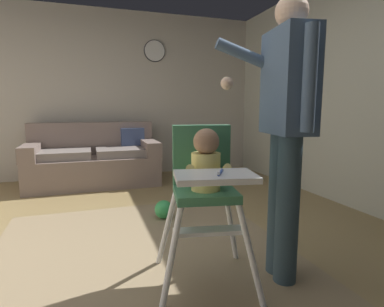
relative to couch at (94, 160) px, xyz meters
The scene contains 11 objects.
ground 2.42m from the couch, 83.71° to the right, with size 6.28×7.33×0.10m, color #947C4E.
wall_far 1.11m from the couch, 63.26° to the left, with size 5.48×0.06×2.55m, color beige.
wall_right 3.48m from the couch, 38.28° to the right, with size 0.06×6.33×2.55m, color beige.
area_rug 2.45m from the couch, 83.34° to the right, with size 2.18×2.38×0.01m, color #937E5E.
couch is the anchor object (origin of this frame).
high_chair 2.96m from the couch, 78.63° to the right, with size 0.70×0.80×0.97m.
adult_standing 3.22m from the couch, 70.33° to the right, with size 0.51×0.56×1.71m.
toy_ball 1.82m from the couch, 70.54° to the right, with size 0.18×0.18×0.18m, color green.
side_table 1.56m from the couch, 11.34° to the right, with size 0.40×0.40×0.52m.
sippy_cup 1.62m from the couch, 11.04° to the right, with size 0.07×0.07×0.10m, color #D13D33.
wall_clock 1.96m from the couch, 25.70° to the left, with size 0.34×0.04×0.34m.
Camera 1 is at (-0.33, -2.20, 1.08)m, focal length 29.30 mm.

